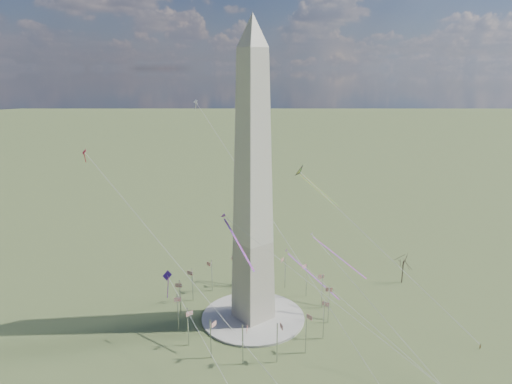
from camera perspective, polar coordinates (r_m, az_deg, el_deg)
ground at (r=166.16m, az=-0.36°, el=-15.48°), size 2000.00×2000.00×0.00m
plaza at (r=165.96m, az=-0.36°, el=-15.36°), size 36.00×36.00×0.80m
washington_monument at (r=147.60m, az=-0.39°, el=0.75°), size 15.56×15.56×100.00m
flagpole_ring at (r=162.57m, az=-0.37°, el=-13.27°), size 54.40×54.40×13.00m
tree_near at (r=195.41m, az=17.98°, el=-8.03°), size 8.17×8.17×14.30m
person_east at (r=165.81m, az=26.21°, el=-16.92°), size 0.73×0.58×1.74m
kite_delta_black at (r=179.27m, az=5.74°, el=2.29°), size 10.86×18.27×15.01m
kite_diamond_purple at (r=147.61m, az=-11.02°, el=-10.54°), size 1.88×3.18×9.81m
kite_streamer_left at (r=162.49m, az=9.32°, el=-7.19°), size 10.27×18.89×14.08m
kite_streamer_mid at (r=143.67m, az=-2.76°, el=-5.44°), size 3.36×19.18×13.18m
kite_streamer_right at (r=174.55m, az=6.03°, el=-9.36°), size 8.90×21.83×15.60m
kite_small_red at (r=158.71m, az=-20.66°, el=4.57°), size 1.39×2.08×4.45m
kite_small_white at (r=190.42m, az=-7.56°, el=11.04°), size 1.16×1.82×4.43m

